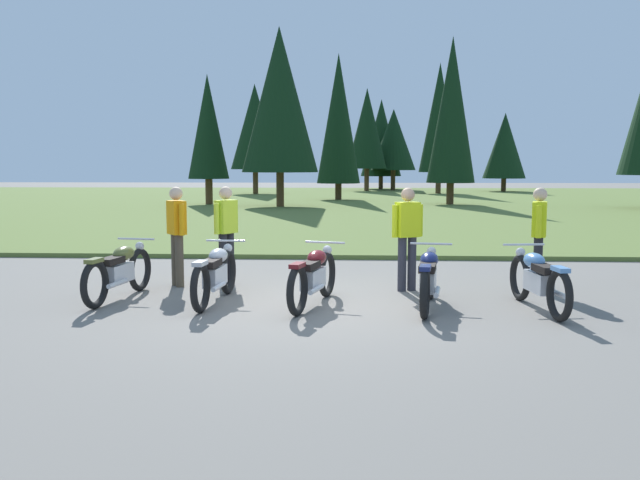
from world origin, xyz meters
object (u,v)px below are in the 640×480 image
motorcycle_olive (119,271)px  motorcycle_sky_blue (538,279)px  motorcycle_maroon (314,276)px  rider_in_hivis_vest (226,229)px  rider_with_back_turned (407,233)px  rider_near_row_end (539,232)px  rider_checking_bike (177,230)px  motorcycle_silver (215,273)px  motorcycle_navy (428,278)px

motorcycle_olive → motorcycle_sky_blue: bearing=-4.3°
motorcycle_maroon → rider_in_hivis_vest: 2.39m
motorcycle_sky_blue → motorcycle_olive: bearing=175.7°
rider_with_back_turned → rider_near_row_end: same height
rider_in_hivis_vest → rider_checking_bike: bearing=-163.3°
rider_checking_bike → rider_near_row_end: (5.95, -0.07, 0.00)m
motorcycle_silver → rider_in_hivis_vest: (-0.13, 1.57, 0.51)m
motorcycle_silver → rider_in_hivis_vest: bearing=94.8°
motorcycle_navy → rider_near_row_end: 2.50m
motorcycle_maroon → motorcycle_silver: bearing=174.6°
rider_checking_bike → rider_in_hivis_vest: 0.82m
motorcycle_olive → motorcycle_navy: same height
motorcycle_olive → motorcycle_sky_blue: same height
rider_checking_bike → rider_near_row_end: 5.95m
motorcycle_maroon → motorcycle_navy: same height
motorcycle_silver → rider_with_back_turned: bearing=21.0°
rider_checking_bike → motorcycle_navy: bearing=-21.5°
motorcycle_maroon → rider_checking_bike: rider_checking_bike is taller
motorcycle_olive → rider_near_row_end: 6.65m
motorcycle_maroon → rider_checking_bike: 2.85m
motorcycle_maroon → motorcycle_navy: (1.64, -0.11, 0.00)m
motorcycle_silver → rider_checking_bike: size_ratio=1.26×
motorcycle_silver → rider_in_hivis_vest: 1.66m
motorcycle_silver → rider_in_hivis_vest: rider_in_hivis_vest is taller
rider_near_row_end → motorcycle_sky_blue: bearing=-104.4°
motorcycle_navy → motorcycle_sky_blue: size_ratio=1.00×
rider_checking_bike → rider_near_row_end: bearing=-0.7°
motorcycle_olive → motorcycle_navy: 4.63m
motorcycle_olive → motorcycle_silver: (1.51, -0.18, 0.00)m
rider_checking_bike → rider_in_hivis_vest: same height
motorcycle_olive → rider_with_back_turned: bearing=11.9°
motorcycle_olive → motorcycle_sky_blue: 6.16m
motorcycle_olive → rider_near_row_end: (6.54, 1.09, 0.51)m
rider_checking_bike → rider_in_hivis_vest: (0.79, 0.24, 0.00)m
motorcycle_silver → rider_with_back_turned: 3.15m
rider_near_row_end → motorcycle_olive: bearing=-170.5°
motorcycle_sky_blue → rider_with_back_turned: rider_with_back_turned is taller
motorcycle_silver → rider_checking_bike: rider_checking_bike is taller
rider_with_back_turned → motorcycle_olive: bearing=-168.1°
motorcycle_olive → rider_with_back_turned: 4.54m
motorcycle_olive → motorcycle_maroon: (2.97, -0.32, 0.00)m
motorcycle_maroon → rider_checking_bike: bearing=148.3°
rider_checking_bike → motorcycle_silver: bearing=-55.4°
motorcycle_olive → motorcycle_silver: bearing=-6.7°
rider_checking_bike → motorcycle_olive: bearing=-117.0°
motorcycle_olive → rider_checking_bike: rider_checking_bike is taller
motorcycle_silver → motorcycle_olive: bearing=173.3°
motorcycle_silver → motorcycle_sky_blue: same height
motorcycle_silver → rider_near_row_end: rider_near_row_end is taller
motorcycle_sky_blue → rider_near_row_end: 1.68m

